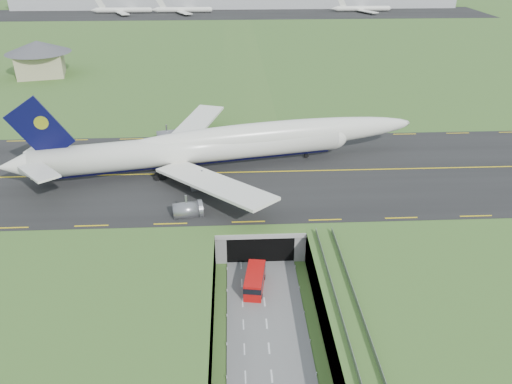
{
  "coord_description": "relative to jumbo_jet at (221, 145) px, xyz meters",
  "views": [
    {
      "loc": [
        -4.42,
        -65.21,
        52.63
      ],
      "look_at": [
        -0.22,
        20.0,
        8.02
      ],
      "focal_mm": 35.0,
      "sensor_mm": 36.0,
      "label": 1
    }
  ],
  "objects": [
    {
      "name": "tunnel_portal",
      "position": [
        7.05,
        -19.42,
        -7.94
      ],
      "size": [
        17.0,
        22.3,
        6.0
      ],
      "color": "gray",
      "rests_on": "ground"
    },
    {
      "name": "guideway",
      "position": [
        18.05,
        -55.24,
        -5.95
      ],
      "size": [
        3.0,
        53.0,
        7.05
      ],
      "color": "#A8A8A3",
      "rests_on": "ground"
    },
    {
      "name": "distant_hills",
      "position": [
        71.43,
        393.87,
        -15.27
      ],
      "size": [
        700.0,
        91.0,
        60.0
      ],
      "color": "#52635C",
      "rests_on": "ground"
    },
    {
      "name": "ground",
      "position": [
        7.05,
        -36.13,
        -11.27
      ],
      "size": [
        900.0,
        900.0,
        0.0
      ],
      "primitive_type": "plane",
      "color": "#396327",
      "rests_on": "ground"
    },
    {
      "name": "taxiway",
      "position": [
        7.05,
        -3.13,
        -5.18
      ],
      "size": [
        800.0,
        44.0,
        0.18
      ],
      "primitive_type": "cube",
      "color": "black",
      "rests_on": "airfield_deck"
    },
    {
      "name": "airfield_deck",
      "position": [
        7.05,
        -36.13,
        -8.27
      ],
      "size": [
        800.0,
        800.0,
        6.0
      ],
      "primitive_type": "cube",
      "color": "gray",
      "rests_on": "ground"
    },
    {
      "name": "shuttle_tram",
      "position": [
        5.67,
        -35.47,
        -9.55
      ],
      "size": [
        4.06,
        8.06,
        3.14
      ],
      "rotation": [
        0.0,
        0.0,
        -0.16
      ],
      "color": "#B90D0C",
      "rests_on": "ground"
    },
    {
      "name": "trench_road",
      "position": [
        7.05,
        -43.63,
        -11.17
      ],
      "size": [
        12.0,
        75.0,
        0.2
      ],
      "primitive_type": "cube",
      "color": "slate",
      "rests_on": "ground"
    },
    {
      "name": "service_building",
      "position": [
        -66.35,
        83.54,
        2.09
      ],
      "size": [
        27.41,
        27.41,
        12.42
      ],
      "rotation": [
        0.0,
        0.0,
        0.23
      ],
      "color": "tan",
      "rests_on": "ground"
    },
    {
      "name": "jumbo_jet",
      "position": [
        0.0,
        0.0,
        0.0
      ],
      "size": [
        90.42,
        58.13,
        19.62
      ],
      "rotation": [
        0.0,
        0.0,
        0.2
      ],
      "color": "white",
      "rests_on": "ground"
    }
  ]
}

